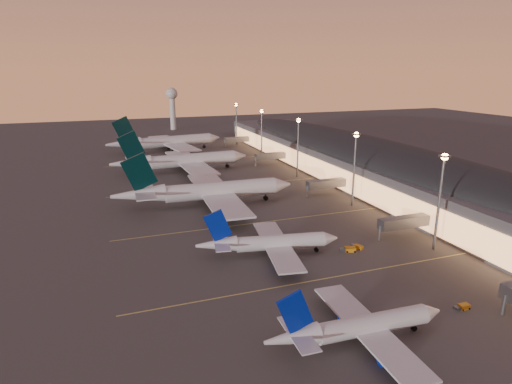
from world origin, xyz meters
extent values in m
plane|color=#413F3C|center=(0.00, 0.00, 0.00)|extent=(700.00, 700.00, 0.00)
cylinder|color=silver|center=(-2.74, -28.18, 3.21)|extent=(21.21, 4.41, 3.59)
cone|color=silver|center=(9.49, -28.66, 3.21)|extent=(3.54, 3.72, 3.59)
cone|color=silver|center=(-18.03, -27.58, 3.66)|extent=(9.66, 3.96, 3.59)
cube|color=silver|center=(-3.76, -28.14, 2.58)|extent=(7.30, 30.45, 0.39)
cylinder|color=#071D91|center=(-2.82, -21.52, 1.37)|extent=(4.86, 2.88, 2.69)
cylinder|color=#071D91|center=(-3.34, -34.81, 1.37)|extent=(4.86, 2.88, 2.69)
cube|color=#071D91|center=(-17.56, -27.60, 8.31)|extent=(6.59, 0.80, 7.79)
cube|color=silver|center=(-16.88, -27.63, 4.20)|extent=(3.82, 11.01, 0.25)
cylinder|color=black|center=(6.11, -28.53, 0.71)|extent=(0.30, 0.30, 1.42)
cylinder|color=black|center=(6.11, -28.53, 0.50)|extent=(1.03, 0.67, 1.01)
cylinder|color=black|center=(-4.34, -25.60, 0.71)|extent=(0.30, 0.30, 1.42)
cylinder|color=black|center=(-4.34, -25.60, 0.50)|extent=(1.03, 0.67, 1.01)
cylinder|color=black|center=(-4.54, -30.63, 0.71)|extent=(0.30, 0.30, 1.42)
cylinder|color=black|center=(-4.54, -30.63, 0.50)|extent=(1.03, 0.67, 1.01)
cylinder|color=silver|center=(-3.63, 10.72, 3.47)|extent=(23.14, 7.68, 3.88)
cone|color=silver|center=(9.42, 8.48, 3.47)|extent=(4.28, 4.45, 3.88)
cone|color=silver|center=(-19.95, 13.52, 3.96)|extent=(10.81, 5.57, 3.88)
cube|color=silver|center=(-4.72, 10.91, 2.80)|extent=(12.05, 33.35, 0.43)
cylinder|color=#071D91|center=(-2.78, 17.88, 1.48)|extent=(5.57, 3.74, 2.91)
cylinder|color=#071D91|center=(-5.21, 3.69, 1.48)|extent=(5.57, 3.74, 2.91)
cube|color=#071D91|center=(-19.44, 13.43, 8.99)|extent=(7.11, 1.78, 8.43)
cube|color=silver|center=(-18.72, 13.31, 4.54)|extent=(5.62, 12.23, 0.27)
cylinder|color=black|center=(5.81, 9.10, 0.77)|extent=(0.36, 0.36, 1.53)
cylinder|color=black|center=(5.81, 9.10, 0.54)|extent=(1.19, 0.85, 1.09)
cylinder|color=black|center=(-4.98, 13.71, 0.77)|extent=(0.36, 0.36, 1.53)
cylinder|color=black|center=(-4.98, 13.71, 0.54)|extent=(1.19, 0.85, 1.09)
cylinder|color=black|center=(-5.90, 8.35, 0.77)|extent=(0.36, 0.36, 1.53)
cylinder|color=black|center=(-5.90, 8.35, 0.54)|extent=(1.19, 0.85, 1.09)
cylinder|color=silver|center=(-6.43, 57.23, 5.31)|extent=(39.25, 7.48, 5.90)
cone|color=silver|center=(16.23, 56.31, 5.31)|extent=(6.53, 6.15, 5.90)
cone|color=silver|center=(-34.74, 58.37, 6.05)|extent=(17.86, 6.61, 5.90)
cube|color=silver|center=(-8.32, 57.30, 4.28)|extent=(13.63, 57.48, 0.65)
cylinder|color=slate|center=(-6.55, 69.80, 2.29)|extent=(8.99, 4.78, 4.43)
cylinder|color=slate|center=(-7.56, 44.71, 2.29)|extent=(8.99, 4.78, 4.43)
cube|color=black|center=(-33.86, 58.33, 13.68)|extent=(11.67, 1.36, 13.10)
cube|color=silver|center=(-32.60, 58.28, 6.94)|extent=(7.12, 20.78, 0.41)
cylinder|color=black|center=(9.96, 56.56, 1.18)|extent=(0.49, 0.49, 2.36)
cylinder|color=black|center=(9.96, 56.56, 0.83)|extent=(1.69, 1.10, 1.65)
cylinder|color=black|center=(-9.41, 61.48, 1.18)|extent=(0.49, 0.49, 2.36)
cylinder|color=black|center=(-9.41, 61.48, 0.83)|extent=(1.69, 1.10, 1.65)
cylinder|color=black|center=(-9.74, 53.22, 1.18)|extent=(0.49, 0.49, 2.36)
cylinder|color=black|center=(-9.74, 53.22, 0.83)|extent=(1.69, 1.10, 1.65)
cylinder|color=silver|center=(-4.90, 111.99, 5.38)|extent=(39.82, 8.11, 5.98)
cone|color=silver|center=(18.04, 113.23, 5.38)|extent=(6.69, 6.32, 5.98)
cone|color=silver|center=(-33.56, 110.43, 6.13)|extent=(18.16, 6.94, 5.98)
cube|color=silver|center=(-6.81, 111.88, 4.34)|extent=(14.60, 58.35, 0.66)
cylinder|color=slate|center=(-6.22, 124.65, 2.32)|extent=(9.16, 4.96, 4.49)
cylinder|color=slate|center=(-4.84, 99.25, 2.32)|extent=(9.16, 4.96, 4.49)
cube|color=black|center=(-32.67, 110.48, 13.86)|extent=(11.83, 1.53, 13.27)
cube|color=silver|center=(-31.39, 110.55, 7.03)|extent=(7.50, 21.13, 0.42)
cylinder|color=black|center=(11.69, 112.89, 1.20)|extent=(0.50, 0.50, 2.39)
cylinder|color=black|center=(11.69, 112.89, 0.84)|extent=(1.73, 1.14, 1.67)
cylinder|color=black|center=(-8.31, 115.99, 1.20)|extent=(0.50, 0.50, 2.39)
cylinder|color=black|center=(-8.31, 115.99, 0.84)|extent=(1.73, 1.14, 1.67)
cylinder|color=black|center=(-7.85, 107.63, 1.20)|extent=(0.50, 0.50, 2.39)
cylinder|color=black|center=(-7.85, 107.63, 0.84)|extent=(1.73, 1.14, 1.67)
cylinder|color=silver|center=(-3.63, 167.49, 5.68)|extent=(42.21, 12.67, 6.31)
cone|color=silver|center=(20.32, 171.22, 5.68)|extent=(7.62, 7.27, 6.31)
cone|color=silver|center=(-33.56, 162.82, 6.47)|extent=(19.60, 9.14, 6.31)
cube|color=silver|center=(-5.62, 167.18, 4.58)|extent=(21.38, 62.15, 0.69)
cylinder|color=slate|center=(-6.36, 180.64, 2.45)|extent=(10.04, 6.13, 4.73)
cylinder|color=slate|center=(-2.22, 154.12, 2.45)|extent=(10.04, 6.13, 4.73)
cube|color=black|center=(-32.63, 162.96, 14.62)|extent=(12.45, 2.86, 14.01)
cube|color=silver|center=(-31.30, 163.17, 7.42)|extent=(10.04, 22.74, 0.44)
cylinder|color=black|center=(13.70, 170.19, 1.26)|extent=(0.58, 0.58, 2.52)
cylinder|color=black|center=(13.70, 170.19, 0.88)|extent=(1.92, 1.36, 1.77)
cylinder|color=black|center=(-7.63, 171.33, 1.26)|extent=(0.58, 0.58, 2.52)
cylinder|color=black|center=(-7.63, 171.33, 0.88)|extent=(1.92, 1.36, 1.77)
cylinder|color=black|center=(-6.27, 162.60, 1.26)|extent=(0.58, 0.58, 2.52)
cylinder|color=black|center=(-6.27, 162.60, 0.88)|extent=(1.92, 1.36, 1.77)
cube|color=#4E4E53|center=(62.00, 72.50, 6.00)|extent=(40.00, 255.00, 12.00)
ellipsoid|color=black|center=(62.00, 72.50, 12.00)|extent=(39.00, 253.00, 10.92)
cube|color=#F4A363|center=(41.80, 72.50, 5.00)|extent=(0.40, 244.80, 8.00)
cylinder|color=slate|center=(26.00, -30.00, 2.20)|extent=(0.70, 0.70, 4.40)
cube|color=slate|center=(34.00, 10.00, 4.50)|extent=(16.00, 3.20, 3.00)
cylinder|color=slate|center=(26.00, 10.00, 2.20)|extent=(0.70, 0.70, 4.40)
cube|color=slate|center=(34.00, 55.00, 4.50)|extent=(16.00, 3.20, 3.00)
cylinder|color=slate|center=(26.00, 55.00, 2.20)|extent=(0.70, 0.70, 4.40)
cube|color=slate|center=(34.00, 112.00, 4.50)|extent=(16.00, 3.20, 3.00)
cylinder|color=slate|center=(26.00, 112.00, 2.20)|extent=(0.70, 0.70, 4.40)
cube|color=slate|center=(34.00, 168.00, 4.50)|extent=(16.00, 3.20, 3.00)
cylinder|color=slate|center=(26.00, 168.00, 2.20)|extent=(0.70, 0.70, 4.40)
cylinder|color=slate|center=(36.00, 0.00, 12.50)|extent=(0.70, 0.70, 25.00)
cube|color=slate|center=(36.00, 0.00, 25.20)|extent=(2.20, 2.20, 0.50)
sphere|color=#FFB75F|center=(36.00, 0.00, 25.00)|extent=(1.80, 1.80, 1.80)
cylinder|color=slate|center=(36.00, 40.00, 12.50)|extent=(0.70, 0.70, 25.00)
cube|color=slate|center=(36.00, 40.00, 25.20)|extent=(2.20, 2.20, 0.50)
sphere|color=#FFB75F|center=(36.00, 40.00, 25.00)|extent=(1.80, 1.80, 1.80)
cylinder|color=slate|center=(36.00, 85.00, 12.50)|extent=(0.70, 0.70, 25.00)
cube|color=slate|center=(36.00, 85.00, 25.20)|extent=(2.20, 2.20, 0.50)
sphere|color=#FFB75F|center=(36.00, 85.00, 25.00)|extent=(1.80, 1.80, 1.80)
cylinder|color=slate|center=(36.00, 130.00, 12.50)|extent=(0.70, 0.70, 25.00)
cube|color=slate|center=(36.00, 130.00, 25.20)|extent=(2.20, 2.20, 0.50)
sphere|color=#FFB75F|center=(36.00, 130.00, 25.00)|extent=(1.80, 1.80, 1.80)
cylinder|color=slate|center=(36.00, 175.00, 12.50)|extent=(0.70, 0.70, 25.00)
cube|color=slate|center=(36.00, 175.00, 25.20)|extent=(2.20, 2.20, 0.50)
sphere|color=#FFB75F|center=(36.00, 175.00, 25.00)|extent=(1.80, 1.80, 1.80)
cylinder|color=silver|center=(10.00, 260.00, 13.00)|extent=(4.40, 4.40, 26.00)
sphere|color=silver|center=(10.00, 260.00, 28.00)|extent=(9.00, 9.00, 9.00)
cube|color=#D8C659|center=(0.00, -5.00, 0.01)|extent=(90.00, 0.36, 0.00)
cube|color=#D8C659|center=(0.00, 35.00, 0.01)|extent=(90.00, 0.36, 0.00)
cube|color=#D8C659|center=(0.00, 80.00, 0.01)|extent=(90.00, 0.36, 0.00)
cube|color=#D8C659|center=(0.00, 135.00, 0.01)|extent=(90.00, 0.36, 0.00)
cube|color=orange|center=(20.58, -25.76, 0.49)|extent=(2.17, 1.39, 0.98)
cube|color=slate|center=(18.98, -25.72, 0.36)|extent=(1.28, 1.19, 0.71)
cylinder|color=black|center=(21.40, -25.12, 0.20)|extent=(0.40, 0.17, 0.39)
cylinder|color=black|center=(21.36, -26.45, 0.20)|extent=(0.40, 0.17, 0.39)
cylinder|color=black|center=(19.80, -25.08, 0.20)|extent=(0.40, 0.17, 0.39)
cylinder|color=black|center=(19.77, -26.41, 0.20)|extent=(0.40, 0.17, 0.39)
cube|color=orange|center=(14.31, 6.27, 0.62)|extent=(3.09, 2.39, 1.25)
cube|color=slate|center=(12.35, 6.84, 0.45)|extent=(1.93, 1.86, 0.91)
cylinder|color=black|center=(15.52, 6.80, 0.25)|extent=(0.54, 0.34, 0.50)
cylinder|color=black|center=(15.05, 5.17, 0.25)|extent=(0.54, 0.34, 0.50)
cylinder|color=black|center=(13.57, 7.37, 0.25)|extent=(0.54, 0.34, 0.50)
cylinder|color=black|center=(13.09, 5.74, 0.25)|extent=(0.54, 0.34, 0.50)
cube|color=orange|center=(17.29, 6.99, 0.51)|extent=(2.14, 2.58, 1.02)
cube|color=slate|center=(16.65, 8.52, 0.37)|extent=(1.61, 1.66, 0.74)
cylinder|color=black|center=(18.26, 6.50, 0.20)|extent=(0.31, 0.44, 0.41)
cylinder|color=black|center=(16.98, 5.95, 0.20)|extent=(0.31, 0.44, 0.41)
cylinder|color=black|center=(17.61, 8.03, 0.20)|extent=(0.31, 0.44, 0.41)
cylinder|color=black|center=(16.33, 7.49, 0.20)|extent=(0.31, 0.44, 0.41)
camera|label=1|loc=(-44.26, -82.76, 46.01)|focal=30.00mm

